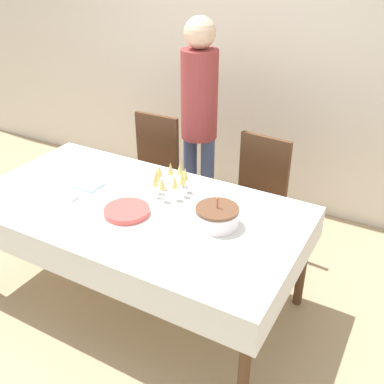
{
  "coord_description": "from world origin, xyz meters",
  "views": [
    {
      "loc": [
        1.49,
        -1.92,
        2.19
      ],
      "look_at": [
        0.34,
        0.14,
        0.87
      ],
      "focal_mm": 42.0,
      "sensor_mm": 36.0,
      "label": 1
    }
  ],
  "objects_px": {
    "person_standing": "(199,110)",
    "dining_chair_far_left": "(151,168)",
    "gift_bag": "(16,213)",
    "dining_chair_far_right": "(256,195)",
    "champagne_tray": "(170,182)",
    "plate_stack_main": "(127,211)",
    "birthday_cake": "(217,217)"
  },
  "relations": [
    {
      "from": "person_standing",
      "to": "gift_bag",
      "type": "bearing_deg",
      "value": -152.71
    },
    {
      "from": "dining_chair_far_right",
      "to": "birthday_cake",
      "type": "xyz_separation_m",
      "value": [
        0.08,
        -0.83,
        0.29
      ]
    },
    {
      "from": "dining_chair_far_left",
      "to": "birthday_cake",
      "type": "xyz_separation_m",
      "value": [
        1.02,
        -0.83,
        0.29
      ]
    },
    {
      "from": "dining_chair_far_left",
      "to": "birthday_cake",
      "type": "distance_m",
      "value": 1.34
    },
    {
      "from": "plate_stack_main",
      "to": "dining_chair_far_left",
      "type": "bearing_deg",
      "value": 116.52
    },
    {
      "from": "person_standing",
      "to": "gift_bag",
      "type": "height_order",
      "value": "person_standing"
    },
    {
      "from": "dining_chair_far_left",
      "to": "birthday_cake",
      "type": "relative_size",
      "value": 3.81
    },
    {
      "from": "dining_chair_far_right",
      "to": "gift_bag",
      "type": "relative_size",
      "value": 3.59
    },
    {
      "from": "gift_bag",
      "to": "person_standing",
      "type": "bearing_deg",
      "value": 27.29
    },
    {
      "from": "dining_chair_far_left",
      "to": "birthday_cake",
      "type": "height_order",
      "value": "dining_chair_far_left"
    },
    {
      "from": "plate_stack_main",
      "to": "person_standing",
      "type": "xyz_separation_m",
      "value": [
        -0.09,
        1.09,
        0.29
      ]
    },
    {
      "from": "champagne_tray",
      "to": "plate_stack_main",
      "type": "xyz_separation_m",
      "value": [
        -0.1,
        -0.33,
        -0.07
      ]
    },
    {
      "from": "birthday_cake",
      "to": "gift_bag",
      "type": "xyz_separation_m",
      "value": [
        -2.05,
        0.2,
        -0.7
      ]
    },
    {
      "from": "birthday_cake",
      "to": "champagne_tray",
      "type": "height_order",
      "value": "birthday_cake"
    },
    {
      "from": "person_standing",
      "to": "dining_chair_far_left",
      "type": "bearing_deg",
      "value": -164.69
    },
    {
      "from": "dining_chair_far_right",
      "to": "champagne_tray",
      "type": "height_order",
      "value": "dining_chair_far_right"
    },
    {
      "from": "champagne_tray",
      "to": "dining_chair_far_left",
      "type": "bearing_deg",
      "value": 132.34
    },
    {
      "from": "dining_chair_far_right",
      "to": "person_standing",
      "type": "distance_m",
      "value": 0.77
    },
    {
      "from": "dining_chair_far_left",
      "to": "champagne_tray",
      "type": "xyz_separation_m",
      "value": [
        0.59,
        -0.65,
        0.32
      ]
    },
    {
      "from": "birthday_cake",
      "to": "dining_chair_far_left",
      "type": "bearing_deg",
      "value": 140.93
    },
    {
      "from": "champagne_tray",
      "to": "birthday_cake",
      "type": "bearing_deg",
      "value": -22.71
    },
    {
      "from": "plate_stack_main",
      "to": "person_standing",
      "type": "height_order",
      "value": "person_standing"
    },
    {
      "from": "champagne_tray",
      "to": "gift_bag",
      "type": "height_order",
      "value": "champagne_tray"
    },
    {
      "from": "birthday_cake",
      "to": "gift_bag",
      "type": "relative_size",
      "value": 0.94
    },
    {
      "from": "plate_stack_main",
      "to": "gift_bag",
      "type": "xyz_separation_m",
      "value": [
        -1.52,
        0.35,
        -0.66
      ]
    },
    {
      "from": "dining_chair_far_right",
      "to": "person_standing",
      "type": "height_order",
      "value": "person_standing"
    },
    {
      "from": "champagne_tray",
      "to": "plate_stack_main",
      "type": "bearing_deg",
      "value": -107.07
    },
    {
      "from": "gift_bag",
      "to": "champagne_tray",
      "type": "bearing_deg",
      "value": -0.8
    },
    {
      "from": "birthday_cake",
      "to": "person_standing",
      "type": "bearing_deg",
      "value": 123.67
    },
    {
      "from": "champagne_tray",
      "to": "gift_bag",
      "type": "distance_m",
      "value": 1.78
    },
    {
      "from": "dining_chair_far_right",
      "to": "person_standing",
      "type": "bearing_deg",
      "value": 168.75
    },
    {
      "from": "dining_chair_far_right",
      "to": "plate_stack_main",
      "type": "xyz_separation_m",
      "value": [
        -0.45,
        -0.98,
        0.24
      ]
    }
  ]
}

